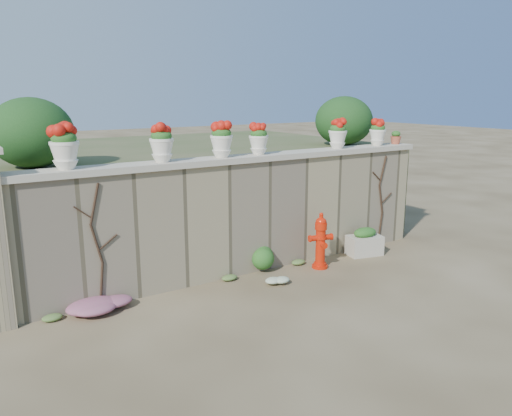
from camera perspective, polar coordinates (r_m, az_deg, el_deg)
ground at (r=7.83m, az=5.80°, el=-10.84°), size 80.00×80.00×0.00m
stone_wall at (r=8.90m, az=-1.30°, el=-1.04°), size 8.00×0.40×2.00m
wall_cap at (r=8.71m, az=-1.33°, el=5.68°), size 8.10×0.52×0.10m
raised_fill at (r=11.69m, az=-9.57°, el=2.14°), size 9.00×6.00×2.00m
back_shrub_left at (r=8.68m, az=-24.30°, el=7.85°), size 1.30×1.30×1.10m
back_shrub_right at (r=11.68m, az=10.00°, el=9.79°), size 1.30×1.30×1.10m
vine_left at (r=7.69m, az=-17.65°, el=-4.00°), size 0.60×0.04×1.91m
vine_right at (r=10.76m, az=14.13°, el=0.96°), size 0.60×0.04×1.91m
fire_hydrant at (r=9.23m, az=7.40°, el=-3.71°), size 0.45×0.32×1.04m
planter_box at (r=10.20m, az=12.30°, el=-3.85°), size 0.75×0.54×0.56m
green_shrub at (r=9.07m, az=1.31°, el=-5.50°), size 0.59×0.53×0.56m
magenta_clump at (r=7.81m, az=-16.70°, el=-10.36°), size 0.98×0.65×0.26m
white_flowers at (r=8.47m, az=2.47°, el=-8.24°), size 0.51×0.41×0.18m
urn_pot_0 at (r=7.56m, az=-21.05°, el=6.51°), size 0.41×0.41×0.64m
urn_pot_1 at (r=7.99m, az=-10.73°, el=7.28°), size 0.38×0.38×0.59m
urn_pot_2 at (r=8.45m, az=-3.96°, el=7.77°), size 0.38×0.38×0.59m
urn_pot_3 at (r=8.84m, az=0.30°, el=7.83°), size 0.34×0.34×0.53m
urn_pot_4 at (r=9.96m, az=9.32°, el=8.32°), size 0.36×0.36×0.56m
urn_pot_5 at (r=10.74m, az=13.74°, el=8.35°), size 0.34×0.34×0.53m
terracotta_pot at (r=11.15m, az=15.68°, el=7.70°), size 0.23×0.23×0.27m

